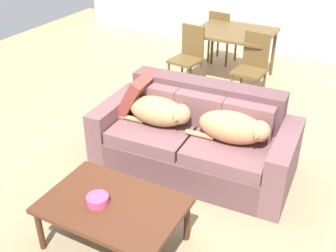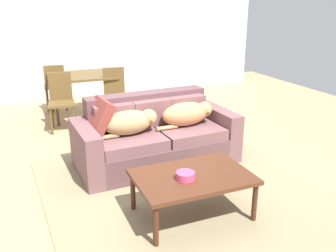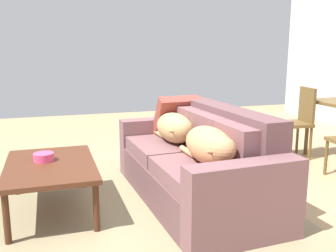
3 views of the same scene
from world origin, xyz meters
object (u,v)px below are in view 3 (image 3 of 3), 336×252
(couch, at_px, (198,165))
(throw_pillow_by_left_arm, at_px, (176,116))
(dining_chair_near_left, at_px, (298,119))
(coffee_table, at_px, (50,169))
(bowl_on_coffee_table, at_px, (44,157))
(dog_on_right_cushion, at_px, (210,146))
(dog_on_left_cushion, at_px, (175,128))

(couch, relative_size, throw_pillow_by_left_arm, 4.47)
(dining_chair_near_left, bearing_deg, coffee_table, -66.85)
(couch, relative_size, bowl_on_coffee_table, 11.72)
(dog_on_right_cushion, relative_size, dining_chair_near_left, 0.87)
(bowl_on_coffee_table, relative_size, dining_chair_near_left, 0.19)
(throw_pillow_by_left_arm, height_order, bowl_on_coffee_table, throw_pillow_by_left_arm)
(coffee_table, distance_m, bowl_on_coffee_table, 0.14)
(dog_on_right_cushion, bearing_deg, bowl_on_coffee_table, -118.95)
(dog_on_left_cushion, relative_size, dining_chair_near_left, 0.85)
(dog_on_left_cushion, xyz_separation_m, bowl_on_coffee_table, (0.13, -1.26, -0.15))
(bowl_on_coffee_table, bearing_deg, dog_on_left_cushion, 95.99)
(coffee_table, height_order, bowl_on_coffee_table, bowl_on_coffee_table)
(dog_on_right_cushion, distance_m, throw_pillow_by_left_arm, 1.14)
(bowl_on_coffee_table, bearing_deg, couch, 81.02)
(throw_pillow_by_left_arm, bearing_deg, coffee_table, -66.12)
(dog_on_left_cushion, height_order, throw_pillow_by_left_arm, throw_pillow_by_left_arm)
(throw_pillow_by_left_arm, bearing_deg, dog_on_left_cushion, -20.12)
(throw_pillow_by_left_arm, distance_m, dining_chair_near_left, 1.78)
(dining_chair_near_left, bearing_deg, couch, -54.02)
(dog_on_left_cushion, relative_size, bowl_on_coffee_table, 4.44)
(dog_on_right_cushion, xyz_separation_m, throw_pillow_by_left_arm, (-1.13, 0.10, 0.05))
(throw_pillow_by_left_arm, distance_m, coffee_table, 1.50)
(coffee_table, bearing_deg, throw_pillow_by_left_arm, 113.88)
(throw_pillow_by_left_arm, xyz_separation_m, coffee_table, (0.60, -1.35, -0.29))
(coffee_table, bearing_deg, dog_on_right_cushion, 66.63)
(dog_on_left_cushion, bearing_deg, dining_chair_near_left, 104.38)
(dog_on_left_cushion, bearing_deg, dog_on_right_cushion, -0.09)
(bowl_on_coffee_table, bearing_deg, coffee_table, 27.03)
(dog_on_right_cushion, xyz_separation_m, coffee_table, (-0.54, -1.25, -0.24))
(throw_pillow_by_left_arm, bearing_deg, dining_chair_near_left, 97.14)
(couch, xyz_separation_m, coffee_table, (-0.12, -1.32, 0.06))
(coffee_table, bearing_deg, dining_chair_near_left, 104.72)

